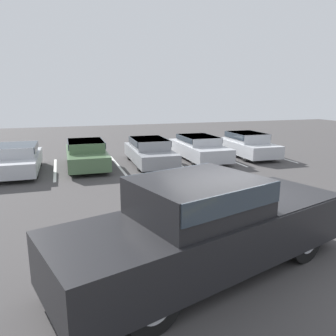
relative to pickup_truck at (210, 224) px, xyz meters
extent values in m
plane|color=#423F3F|center=(0.76, 0.63, -0.95)|extent=(60.00, 60.00, 0.00)
cube|color=white|center=(-2.95, 10.17, -0.94)|extent=(0.12, 4.76, 0.01)
cube|color=white|center=(-0.07, 10.17, -0.94)|extent=(0.12, 4.76, 0.01)
cube|color=white|center=(2.81, 10.17, -0.94)|extent=(0.12, 4.76, 0.01)
cube|color=white|center=(5.69, 10.17, -0.94)|extent=(0.12, 4.76, 0.01)
cube|color=white|center=(8.57, 10.17, -0.94)|extent=(0.12, 4.76, 0.01)
cube|color=black|center=(-0.01, 0.00, -0.19)|extent=(6.45, 3.65, 0.93)
cube|color=black|center=(-0.30, -0.09, 0.61)|extent=(2.64, 2.38, 0.67)
cube|color=#2D3842|center=(-0.30, -0.09, 0.76)|extent=(2.61, 2.42, 0.37)
cube|color=black|center=(1.84, 0.55, 0.23)|extent=(2.72, 2.47, 0.13)
cube|color=silver|center=(2.86, 0.85, -0.54)|extent=(0.77, 1.99, 0.28)
cylinder|color=black|center=(1.52, 1.30, -0.47)|extent=(1.01, 0.58, 0.96)
cylinder|color=#ADADB2|center=(1.52, 1.30, -0.47)|extent=(0.60, 0.47, 0.53)
cylinder|color=black|center=(1.99, -0.25, -0.47)|extent=(1.01, 0.58, 0.96)
cylinder|color=#ADADB2|center=(1.99, -0.25, -0.47)|extent=(0.60, 0.47, 0.53)
cylinder|color=black|center=(-2.01, 0.25, -0.47)|extent=(1.01, 0.58, 0.96)
cylinder|color=#ADADB2|center=(-2.01, 0.25, -0.47)|extent=(0.60, 0.47, 0.53)
cylinder|color=black|center=(-1.54, -1.31, -0.47)|extent=(1.01, 0.58, 0.96)
cylinder|color=#ADADB2|center=(-1.54, -1.31, -0.47)|extent=(0.60, 0.47, 0.53)
cube|color=#B7BABF|center=(-4.47, 9.92, -0.46)|extent=(1.86, 4.26, 0.59)
cube|color=#B7BABF|center=(-4.47, 10.00, 0.06)|extent=(1.62, 2.22, 0.45)
cube|color=#2D3842|center=(-4.47, 10.00, 0.15)|extent=(1.69, 2.18, 0.27)
cylinder|color=black|center=(-3.71, 8.68, -0.61)|extent=(0.25, 0.68, 0.68)
cylinder|color=#ADADB2|center=(-3.71, 8.68, -0.61)|extent=(0.25, 0.37, 0.37)
cylinder|color=black|center=(-3.68, 11.14, -0.61)|extent=(0.25, 0.68, 0.68)
cylinder|color=#ADADB2|center=(-3.68, 11.14, -0.61)|extent=(0.25, 0.37, 0.37)
cylinder|color=black|center=(-5.22, 11.16, -0.61)|extent=(0.25, 0.68, 0.68)
cylinder|color=#ADADB2|center=(-5.22, 11.16, -0.61)|extent=(0.25, 0.37, 0.37)
cube|color=#4C6B47|center=(-1.51, 10.18, -0.45)|extent=(1.81, 4.35, 0.63)
cube|color=#4C6B47|center=(-1.51, 10.26, 0.08)|extent=(1.58, 2.27, 0.44)
cube|color=#2D3842|center=(-1.51, 10.26, 0.17)|extent=(1.65, 2.23, 0.26)
cylinder|color=black|center=(-0.78, 8.91, -0.61)|extent=(0.24, 0.67, 0.66)
cylinder|color=#ADADB2|center=(-0.78, 8.91, -0.61)|extent=(0.25, 0.37, 0.37)
cylinder|color=black|center=(-2.28, 8.93, -0.61)|extent=(0.24, 0.67, 0.66)
cylinder|color=#ADADB2|center=(-2.28, 8.93, -0.61)|extent=(0.25, 0.37, 0.37)
cylinder|color=black|center=(-0.75, 11.42, -0.61)|extent=(0.24, 0.67, 0.66)
cylinder|color=#ADADB2|center=(-0.75, 11.42, -0.61)|extent=(0.25, 0.37, 0.37)
cylinder|color=black|center=(-2.25, 11.44, -0.61)|extent=(0.24, 0.67, 0.66)
cylinder|color=#ADADB2|center=(-2.25, 11.44, -0.61)|extent=(0.25, 0.37, 0.37)
cube|color=gray|center=(1.48, 9.95, -0.47)|extent=(1.89, 4.61, 0.61)
cube|color=gray|center=(1.48, 10.04, 0.07)|extent=(1.62, 2.42, 0.47)
cube|color=#2D3842|center=(1.48, 10.04, 0.16)|extent=(1.68, 2.37, 0.28)
cylinder|color=black|center=(2.19, 8.60, -0.63)|extent=(0.24, 0.65, 0.64)
cylinder|color=#ADADB2|center=(2.19, 8.60, -0.63)|extent=(0.24, 0.36, 0.35)
cylinder|color=black|center=(0.69, 8.65, -0.63)|extent=(0.24, 0.65, 0.64)
cylinder|color=#ADADB2|center=(0.69, 8.65, -0.63)|extent=(0.24, 0.36, 0.35)
cylinder|color=black|center=(2.27, 11.25, -0.63)|extent=(0.24, 0.65, 0.64)
cylinder|color=#ADADB2|center=(2.27, 11.25, -0.63)|extent=(0.24, 0.36, 0.35)
cylinder|color=black|center=(0.77, 11.29, -0.63)|extent=(0.24, 0.65, 0.64)
cylinder|color=#ADADB2|center=(0.77, 11.29, -0.63)|extent=(0.24, 0.36, 0.35)
cube|color=#B7BABF|center=(4.26, 10.32, -0.45)|extent=(1.88, 4.68, 0.65)
cube|color=#B7BABF|center=(4.26, 10.41, 0.07)|extent=(1.63, 2.44, 0.41)
cube|color=#2D3842|center=(4.26, 10.41, 0.15)|extent=(1.70, 2.40, 0.24)
cylinder|color=black|center=(5.02, 8.96, -0.64)|extent=(0.24, 0.61, 0.61)
cylinder|color=#ADADB2|center=(5.02, 8.96, -0.64)|extent=(0.25, 0.34, 0.33)
cylinder|color=black|center=(3.46, 8.98, -0.64)|extent=(0.24, 0.61, 0.61)
cylinder|color=#ADADB2|center=(3.46, 8.98, -0.64)|extent=(0.25, 0.34, 0.33)
cylinder|color=black|center=(5.05, 11.66, -0.64)|extent=(0.24, 0.61, 0.61)
cylinder|color=#ADADB2|center=(5.05, 11.66, -0.64)|extent=(0.25, 0.34, 0.33)
cylinder|color=black|center=(3.50, 11.68, -0.64)|extent=(0.24, 0.61, 0.61)
cylinder|color=#ADADB2|center=(3.50, 11.68, -0.64)|extent=(0.25, 0.34, 0.33)
cube|color=#B7BABF|center=(7.10, 10.22, -0.45)|extent=(1.88, 4.28, 0.63)
cube|color=#B7BABF|center=(7.10, 10.30, 0.11)|extent=(1.62, 2.24, 0.48)
cube|color=#2D3842|center=(7.10, 10.30, 0.21)|extent=(1.69, 2.20, 0.29)
cylinder|color=black|center=(7.82, 8.97, -0.61)|extent=(0.24, 0.67, 0.67)
cylinder|color=#ADADB2|center=(7.82, 8.97, -0.61)|extent=(0.24, 0.37, 0.37)
cylinder|color=black|center=(6.31, 9.01, -0.61)|extent=(0.24, 0.67, 0.67)
cylinder|color=#ADADB2|center=(6.31, 9.01, -0.61)|extent=(0.24, 0.37, 0.37)
cylinder|color=black|center=(7.89, 11.43, -0.61)|extent=(0.24, 0.67, 0.67)
cylinder|color=#ADADB2|center=(7.89, 11.43, -0.61)|extent=(0.24, 0.37, 0.37)
cylinder|color=black|center=(6.37, 11.47, -0.61)|extent=(0.24, 0.67, 0.67)
cylinder|color=#ADADB2|center=(6.37, 11.47, -0.61)|extent=(0.24, 0.37, 0.37)
cube|color=black|center=(4.32, 1.78, -0.93)|extent=(0.37, 0.37, 0.03)
cone|color=orange|center=(4.32, 1.78, -0.69)|extent=(0.29, 0.29, 0.52)
camera|label=1|loc=(-2.59, -5.31, 2.44)|focal=35.00mm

